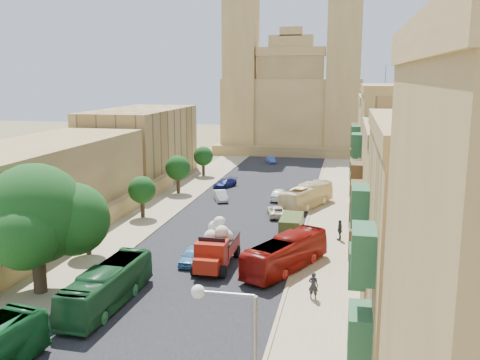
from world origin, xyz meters
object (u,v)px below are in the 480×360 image
at_px(street_tree_d, 203,156).
at_px(car_cream, 277,211).
at_px(ficus_tree, 36,218).
at_px(car_white_b, 279,194).
at_px(bus_red_east, 286,253).
at_px(car_white_a, 221,196).
at_px(pedestrian_a, 313,286).
at_px(street_tree_c, 178,168).
at_px(bus_cream_east, 307,196).
at_px(car_dkblue, 225,183).
at_px(pedestrian_c, 340,230).
at_px(street_tree_a, 87,218).
at_px(bus_green_north, 107,286).
at_px(street_tree_b, 142,190).
at_px(church, 293,102).
at_px(olive_pickup, 291,226).
at_px(car_blue_b, 271,160).
at_px(car_blue_a, 191,256).
at_px(red_truck, 217,246).

height_order(street_tree_d, car_cream, street_tree_d).
height_order(ficus_tree, car_white_b, ficus_tree).
bearing_deg(bus_red_east, street_tree_d, -40.90).
relative_size(car_white_a, car_cream, 0.91).
bearing_deg(pedestrian_a, street_tree_c, -43.40).
bearing_deg(bus_cream_east, ficus_tree, 82.68).
height_order(car_cream, car_dkblue, car_cream).
bearing_deg(pedestrian_a, street_tree_d, -51.61).
bearing_deg(car_dkblue, bus_red_east, -45.34).
relative_size(ficus_tree, car_white_a, 2.39).
relative_size(pedestrian_a, pedestrian_c, 0.98).
bearing_deg(ficus_tree, street_tree_d, 90.75).
xyz_separation_m(street_tree_a, bus_green_north, (6.00, -9.11, -1.81)).
relative_size(street_tree_b, bus_red_east, 0.47).
distance_m(church, street_tree_a, 67.66).
relative_size(olive_pickup, pedestrian_a, 2.37).
bearing_deg(bus_cream_east, bus_green_north, 92.52).
distance_m(church, olive_pickup, 58.84).
xyz_separation_m(ficus_tree, street_tree_c, (-0.58, 31.99, -2.07)).
distance_m(car_cream, car_white_b, 7.64).
bearing_deg(bus_cream_east, street_tree_b, 47.79).
bearing_deg(church, car_dkblue, -97.49).
bearing_deg(car_cream, bus_cream_east, -132.81).
distance_m(street_tree_a, bus_green_north, 11.06).
distance_m(church, car_blue_b, 19.11).
relative_size(olive_pickup, car_blue_a, 1.21).
height_order(car_blue_b, pedestrian_c, pedestrian_c).
bearing_deg(car_white_b, street_tree_a, 65.30).
distance_m(ficus_tree, car_white_b, 33.47).
distance_m(street_tree_a, car_blue_a, 9.35).
bearing_deg(olive_pickup, car_cream, 108.65).
xyz_separation_m(olive_pickup, car_blue_b, (-7.89, 41.13, -0.33)).
height_order(street_tree_b, street_tree_c, street_tree_c).
height_order(bus_red_east, car_white_b, bus_red_east).
height_order(bus_red_east, pedestrian_a, bus_red_east).
bearing_deg(pedestrian_c, bus_cream_east, -176.93).
height_order(red_truck, pedestrian_a, red_truck).
bearing_deg(bus_cream_east, street_tree_d, -22.02).
height_order(olive_pickup, car_dkblue, olive_pickup).
bearing_deg(street_tree_c, car_white_a, -25.82).
bearing_deg(bus_green_north, street_tree_b, 107.98).
distance_m(red_truck, car_white_b, 23.45).
height_order(street_tree_a, car_blue_a, street_tree_a).
height_order(ficus_tree, car_white_a, ficus_tree).
bearing_deg(street_tree_c, red_truck, -65.69).
relative_size(bus_red_east, pedestrian_a, 5.08).
bearing_deg(pedestrian_a, car_blue_a, -12.67).
bearing_deg(car_white_b, car_blue_b, -74.64).
xyz_separation_m(street_tree_b, bus_green_north, (6.00, -21.11, -1.61)).
height_order(red_truck, olive_pickup, red_truck).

